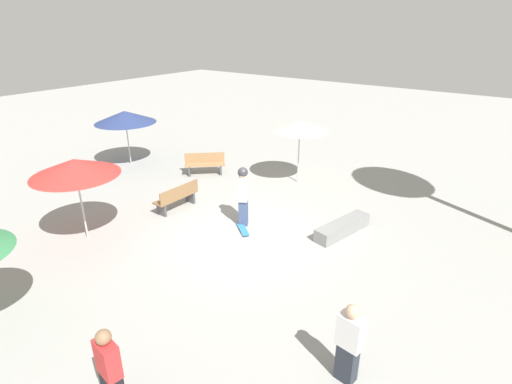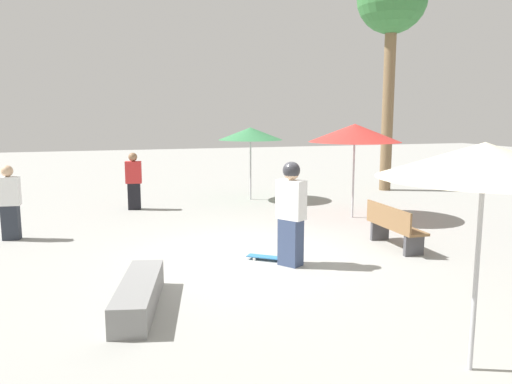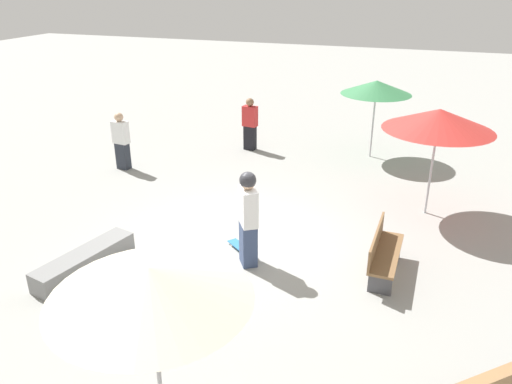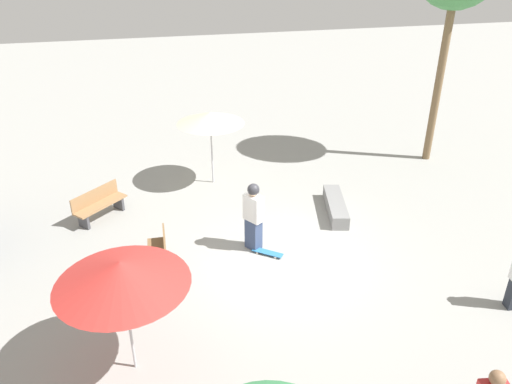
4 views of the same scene
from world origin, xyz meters
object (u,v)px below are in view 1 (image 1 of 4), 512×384
at_px(skateboard, 243,229).
at_px(shade_umbrella_red, 75,167).
at_px(shade_umbrella_navy, 125,117).
at_px(bench_near, 177,197).
at_px(bench_far, 205,164).
at_px(skater_main, 243,194).
at_px(bystander_watching, 110,371).
at_px(shade_umbrella_cream, 300,126).
at_px(bystander_far, 349,344).
at_px(concrete_ledge, 342,227).

distance_m(skateboard, shade_umbrella_red, 4.93).
bearing_deg(shade_umbrella_red, shade_umbrella_navy, -138.33).
height_order(skateboard, bench_near, bench_near).
height_order(bench_far, shade_umbrella_red, shade_umbrella_red).
xyz_separation_m(skater_main, skateboard, (0.38, 0.27, -0.93)).
height_order(shade_umbrella_red, bystander_watching, shade_umbrella_red).
distance_m(skater_main, bench_near, 2.49).
bearing_deg(shade_umbrella_cream, bystander_far, 35.82).
bearing_deg(bench_far, shade_umbrella_red, 55.38).
height_order(skateboard, shade_umbrella_navy, shade_umbrella_navy).
height_order(shade_umbrella_navy, shade_umbrella_cream, shade_umbrella_cream).
relative_size(skater_main, shade_umbrella_navy, 0.73).
relative_size(skater_main, concrete_ledge, 0.89).
bearing_deg(shade_umbrella_navy, shade_umbrella_cream, 109.60).
distance_m(concrete_ledge, shade_umbrella_cream, 4.62).
xyz_separation_m(concrete_ledge, bench_near, (1.69, -5.09, 0.23)).
height_order(bench_near, bench_far, same).
xyz_separation_m(shade_umbrella_cream, bystander_watching, (10.19, 2.65, -1.39)).
distance_m(shade_umbrella_red, shade_umbrella_cream, 7.77).
bearing_deg(shade_umbrella_cream, shade_umbrella_red, -19.64).
relative_size(shade_umbrella_red, shade_umbrella_navy, 0.95).
height_order(bench_far, bystander_watching, bystander_watching).
xyz_separation_m(concrete_ledge, shade_umbrella_cream, (-2.75, -3.14, 1.99)).
xyz_separation_m(bench_far, shade_umbrella_navy, (0.98, -3.48, 1.63)).
xyz_separation_m(skater_main, concrete_ledge, (-1.22, 2.71, -0.80)).
bearing_deg(bench_far, bench_near, 74.16).
xyz_separation_m(shade_umbrella_navy, shade_umbrella_cream, (-2.47, 6.93, 0.13)).
height_order(concrete_ledge, shade_umbrella_red, shade_umbrella_red).
bearing_deg(shade_umbrella_red, bystander_far, 88.85).
xyz_separation_m(skateboard, shade_umbrella_navy, (-1.88, -7.64, 2.00)).
xyz_separation_m(skater_main, bystander_watching, (6.22, 2.22, -0.19)).
relative_size(skateboard, bench_near, 0.47).
bearing_deg(shade_umbrella_navy, skater_main, 78.47).
relative_size(shade_umbrella_red, bystander_far, 1.51).
bearing_deg(shade_umbrella_red, bystander_watching, 61.41).
bearing_deg(shade_umbrella_red, shade_umbrella_cream, 160.36).
distance_m(skateboard, bench_far, 5.06).
height_order(skateboard, shade_umbrella_red, shade_umbrella_red).
bearing_deg(bystander_watching, shade_umbrella_red, 160.23).
xyz_separation_m(shade_umbrella_red, shade_umbrella_navy, (-4.85, -4.32, -0.12)).
relative_size(concrete_ledge, shade_umbrella_red, 0.86).
height_order(bench_near, shade_umbrella_red, shade_umbrella_red).
xyz_separation_m(shade_umbrella_navy, bystander_watching, (7.72, 9.58, -1.26)).
xyz_separation_m(shade_umbrella_cream, bystander_far, (7.48, 5.40, -1.39)).
xyz_separation_m(bench_far, bystander_watching, (8.70, 6.11, 0.37)).
bearing_deg(concrete_ledge, bench_far, -100.81).
relative_size(skater_main, shade_umbrella_cream, 0.78).
relative_size(skateboard, bystander_far, 0.48).
bearing_deg(shade_umbrella_red, bench_far, -171.78).
bearing_deg(shade_umbrella_navy, bystander_far, 67.88).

